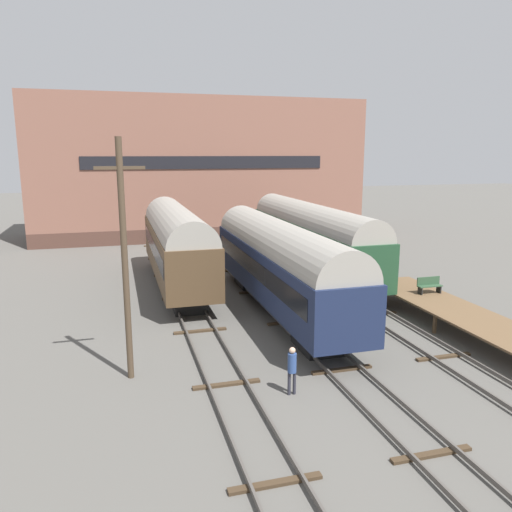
{
  "coord_description": "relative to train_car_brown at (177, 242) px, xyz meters",
  "views": [
    {
      "loc": [
        -8.46,
        -20.13,
        8.65
      ],
      "look_at": [
        0.0,
        9.76,
        2.2
      ],
      "focal_mm": 35.0,
      "sensor_mm": 36.0,
      "label": 1
    }
  ],
  "objects": [
    {
      "name": "utility_pole",
      "position": [
        -3.46,
        -13.01,
        1.76
      ],
      "size": [
        1.8,
        0.24,
        9.22
      ],
      "color": "#473828",
      "rests_on": "ground"
    },
    {
      "name": "track_left",
      "position": [
        0.0,
        -11.72,
        -2.87
      ],
      "size": [
        2.6,
        60.0,
        0.26
      ],
      "color": "#4C4742",
      "rests_on": "ground"
    },
    {
      "name": "warehouse_building",
      "position": [
        5.1,
        21.63,
        4.01
      ],
      "size": [
        33.4,
        10.43,
        14.04
      ],
      "color": "#4F342A",
      "rests_on": "ground"
    },
    {
      "name": "ground_plane",
      "position": [
        4.77,
        -11.72,
        -3.01
      ],
      "size": [
        200.0,
        200.0,
        0.0
      ],
      "primitive_type": "plane",
      "color": "#56544F"
    },
    {
      "name": "train_car_brown",
      "position": [
        0.0,
        0.0,
        0.0
      ],
      "size": [
        3.06,
        15.29,
        5.31
      ],
      "color": "black",
      "rests_on": "ground"
    },
    {
      "name": "train_car_green",
      "position": [
        9.54,
        0.71,
        -0.05
      ],
      "size": [
        2.9,
        18.6,
        5.17
      ],
      "color": "black",
      "rests_on": "ground"
    },
    {
      "name": "track_middle",
      "position": [
        4.77,
        -11.72,
        -2.87
      ],
      "size": [
        2.6,
        60.0,
        0.26
      ],
      "color": "#4C4742",
      "rests_on": "ground"
    },
    {
      "name": "train_car_navy",
      "position": [
        4.77,
        -6.61,
        -0.16
      ],
      "size": [
        3.05,
        17.47,
        5.04
      ],
      "color": "black",
      "rests_on": "ground"
    },
    {
      "name": "bench",
      "position": [
        12.79,
        -8.82,
        -1.51
      ],
      "size": [
        1.4,
        0.4,
        0.91
      ],
      "color": "#2D4C33",
      "rests_on": "station_platform"
    },
    {
      "name": "station_platform",
      "position": [
        12.35,
        -11.98,
        -2.08
      ],
      "size": [
        3.0,
        13.62,
        1.01
      ],
      "color": "brown",
      "rests_on": "ground"
    },
    {
      "name": "person_worker",
      "position": [
        2.13,
        -16.05,
        -1.9
      ],
      "size": [
        0.32,
        0.32,
        1.82
      ],
      "color": "#282833",
      "rests_on": "ground"
    },
    {
      "name": "track_right",
      "position": [
        9.54,
        -11.72,
        -2.87
      ],
      "size": [
        2.6,
        60.0,
        0.26
      ],
      "color": "#4C4742",
      "rests_on": "ground"
    }
  ]
}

